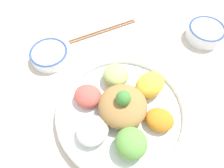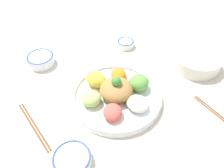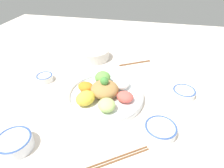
{
  "view_description": "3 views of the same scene",
  "coord_description": "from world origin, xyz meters",
  "px_view_note": "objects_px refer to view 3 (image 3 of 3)",
  "views": [
    {
      "loc": [
        0.02,
        -0.24,
        0.55
      ],
      "look_at": [
        -0.03,
        0.05,
        0.07
      ],
      "focal_mm": 35.0,
      "sensor_mm": 36.0,
      "label": 1
    },
    {
      "loc": [
        -0.55,
        0.05,
        0.65
      ],
      "look_at": [
        0.05,
        0.01,
        0.04
      ],
      "focal_mm": 35.0,
      "sensor_mm": 36.0,
      "label": 2
    },
    {
      "loc": [
        -0.17,
        0.64,
        0.55
      ],
      "look_at": [
        -0.02,
        -0.04,
        0.05
      ],
      "focal_mm": 30.0,
      "sensor_mm": 36.0,
      "label": 3
    }
  ],
  "objects_px": {
    "rice_bowl_plain": "(160,129)",
    "side_serving_bowl": "(93,53)",
    "salad_platter": "(104,94)",
    "chopsticks_pair_far": "(115,159)",
    "sauce_bowl_dark": "(184,92)",
    "rice_bowl_blue": "(15,143)",
    "chopsticks_pair_near": "(135,63)",
    "sauce_bowl_red": "(45,77)"
  },
  "relations": [
    {
      "from": "sauce_bowl_red",
      "to": "chopsticks_pair_far",
      "type": "xyz_separation_m",
      "value": [
        -0.44,
        0.37,
        -0.02
      ]
    },
    {
      "from": "salad_platter",
      "to": "sauce_bowl_dark",
      "type": "relative_size",
      "value": 3.45
    },
    {
      "from": "salad_platter",
      "to": "sauce_bowl_red",
      "type": "distance_m",
      "value": 0.35
    },
    {
      "from": "rice_bowl_blue",
      "to": "rice_bowl_plain",
      "type": "relative_size",
      "value": 1.01
    },
    {
      "from": "rice_bowl_blue",
      "to": "salad_platter",
      "type": "bearing_deg",
      "value": -125.97
    },
    {
      "from": "sauce_bowl_dark",
      "to": "chopsticks_pair_near",
      "type": "distance_m",
      "value": 0.37
    },
    {
      "from": "salad_platter",
      "to": "chopsticks_pair_far",
      "type": "bearing_deg",
      "value": 110.02
    },
    {
      "from": "rice_bowl_blue",
      "to": "side_serving_bowl",
      "type": "xyz_separation_m",
      "value": [
        -0.06,
        -0.69,
        0.01
      ]
    },
    {
      "from": "sauce_bowl_dark",
      "to": "rice_bowl_plain",
      "type": "distance_m",
      "value": 0.27
    },
    {
      "from": "side_serving_bowl",
      "to": "rice_bowl_blue",
      "type": "bearing_deg",
      "value": 84.83
    },
    {
      "from": "rice_bowl_plain",
      "to": "chopsticks_pair_near",
      "type": "relative_size",
      "value": 0.64
    },
    {
      "from": "salad_platter",
      "to": "rice_bowl_blue",
      "type": "relative_size",
      "value": 2.98
    },
    {
      "from": "side_serving_bowl",
      "to": "salad_platter",
      "type": "bearing_deg",
      "value": 114.47
    },
    {
      "from": "salad_platter",
      "to": "rice_bowl_blue",
      "type": "height_order",
      "value": "salad_platter"
    },
    {
      "from": "chopsticks_pair_far",
      "to": "sauce_bowl_red",
      "type": "bearing_deg",
      "value": -73.73
    },
    {
      "from": "rice_bowl_plain",
      "to": "chopsticks_pair_near",
      "type": "xyz_separation_m",
      "value": [
        0.15,
        -0.51,
        -0.02
      ]
    },
    {
      "from": "sauce_bowl_dark",
      "to": "chopsticks_pair_far",
      "type": "height_order",
      "value": "sauce_bowl_dark"
    },
    {
      "from": "rice_bowl_blue",
      "to": "rice_bowl_plain",
      "type": "xyz_separation_m",
      "value": [
        -0.48,
        -0.17,
        -0.01
      ]
    },
    {
      "from": "chopsticks_pair_far",
      "to": "sauce_bowl_dark",
      "type": "bearing_deg",
      "value": -156.04
    },
    {
      "from": "rice_bowl_blue",
      "to": "chopsticks_pair_near",
      "type": "distance_m",
      "value": 0.76
    },
    {
      "from": "rice_bowl_blue",
      "to": "chopsticks_pair_near",
      "type": "xyz_separation_m",
      "value": [
        -0.33,
        -0.68,
        -0.02
      ]
    },
    {
      "from": "salad_platter",
      "to": "chopsticks_pair_far",
      "type": "height_order",
      "value": "salad_platter"
    },
    {
      "from": "chopsticks_pair_far",
      "to": "rice_bowl_blue",
      "type": "bearing_deg",
      "value": -29.8
    },
    {
      "from": "salad_platter",
      "to": "sauce_bowl_dark",
      "type": "bearing_deg",
      "value": -164.68
    },
    {
      "from": "salad_platter",
      "to": "rice_bowl_plain",
      "type": "distance_m",
      "value": 0.29
    },
    {
      "from": "rice_bowl_blue",
      "to": "rice_bowl_plain",
      "type": "distance_m",
      "value": 0.51
    },
    {
      "from": "chopsticks_pair_near",
      "to": "chopsticks_pair_far",
      "type": "distance_m",
      "value": 0.66
    },
    {
      "from": "sauce_bowl_red",
      "to": "sauce_bowl_dark",
      "type": "relative_size",
      "value": 0.8
    },
    {
      "from": "rice_bowl_plain",
      "to": "side_serving_bowl",
      "type": "height_order",
      "value": "side_serving_bowl"
    },
    {
      "from": "sauce_bowl_red",
      "to": "rice_bowl_plain",
      "type": "height_order",
      "value": "rice_bowl_plain"
    },
    {
      "from": "rice_bowl_blue",
      "to": "chopsticks_pair_far",
      "type": "height_order",
      "value": "rice_bowl_blue"
    },
    {
      "from": "sauce_bowl_red",
      "to": "rice_bowl_blue",
      "type": "distance_m",
      "value": 0.41
    },
    {
      "from": "rice_bowl_blue",
      "to": "side_serving_bowl",
      "type": "bearing_deg",
      "value": -95.17
    },
    {
      "from": "salad_platter",
      "to": "chopsticks_pair_far",
      "type": "xyz_separation_m",
      "value": [
        -0.11,
        0.29,
        -0.03
      ]
    },
    {
      "from": "sauce_bowl_dark",
      "to": "side_serving_bowl",
      "type": "height_order",
      "value": "side_serving_bowl"
    },
    {
      "from": "side_serving_bowl",
      "to": "rice_bowl_plain",
      "type": "bearing_deg",
      "value": 128.62
    },
    {
      "from": "rice_bowl_blue",
      "to": "chopsticks_pair_near",
      "type": "relative_size",
      "value": 0.64
    },
    {
      "from": "rice_bowl_plain",
      "to": "side_serving_bowl",
      "type": "bearing_deg",
      "value": -51.38
    },
    {
      "from": "rice_bowl_blue",
      "to": "side_serving_bowl",
      "type": "relative_size",
      "value": 0.57
    },
    {
      "from": "chopsticks_pair_near",
      "to": "chopsticks_pair_far",
      "type": "bearing_deg",
      "value": -119.15
    },
    {
      "from": "sauce_bowl_dark",
      "to": "side_serving_bowl",
      "type": "bearing_deg",
      "value": -27.71
    },
    {
      "from": "sauce_bowl_dark",
      "to": "rice_bowl_blue",
      "type": "bearing_deg",
      "value": 35.41
    }
  ]
}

